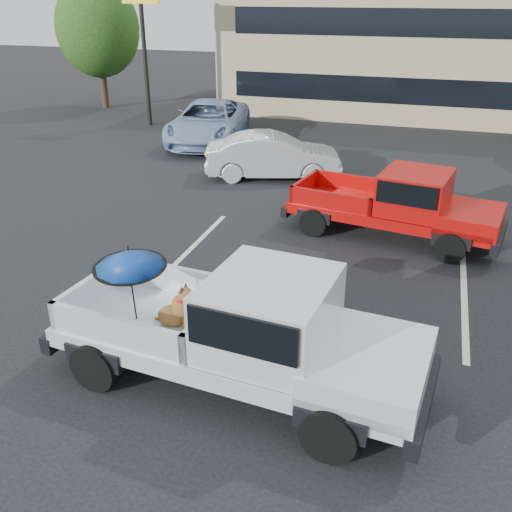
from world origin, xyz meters
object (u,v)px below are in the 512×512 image
Objects in this scene: motel_sign at (141,10)px; blue_suv at (208,122)px; tree_left at (98,28)px; silver_pickup at (254,328)px; silver_sedan at (273,156)px; red_pickup at (407,203)px.

blue_suv is at bearing -29.63° from motel_sign.
motel_sign is at bearing -36.87° from tree_left.
blue_suv is at bearing 120.08° from silver_pickup.
motel_sign reaches higher than silver_pickup.
motel_sign is 1.42× the size of silver_sedan.
tree_left is 1.43× the size of silver_sedan.
red_pickup is at bearing -147.95° from silver_sedan.
silver_pickup is 10.59m from silver_sedan.
silver_pickup is at bearing -94.60° from red_pickup.
blue_suv is (3.61, -2.05, -3.88)m from motel_sign.
tree_left is at bearing 137.08° from blue_suv.
silver_sedan is (7.30, -5.78, -3.96)m from motel_sign.
silver_pickup is at bearing -58.25° from motel_sign.
silver_pickup reaches higher than silver_sedan.
silver_pickup is at bearing -53.82° from tree_left.
tree_left is at bearing 143.13° from motel_sign.
silver_pickup is at bearing -75.04° from blue_suv.
motel_sign is 5.08m from tree_left.
red_pickup is 10.98m from blue_suv.
motel_sign is 1.02× the size of silver_pickup.
silver_sedan is (-2.63, 10.25, -0.36)m from silver_pickup.
tree_left is (-4.00, 3.00, -0.92)m from motel_sign.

